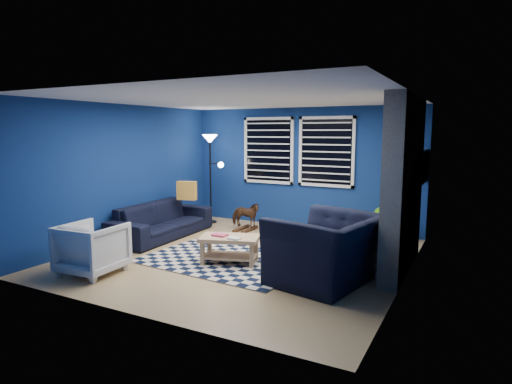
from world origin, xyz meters
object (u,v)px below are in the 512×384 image
at_px(coffee_table, 230,244).
at_px(floor_lamp, 211,151).
at_px(tv, 423,167).
at_px(armchair_bent, 92,248).
at_px(sofa, 162,220).
at_px(cabinet, 385,226).
at_px(armchair_big, 327,249).
at_px(rocking_horse, 245,215).

distance_m(coffee_table, floor_lamp, 3.28).
xyz_separation_m(tv, coffee_table, (-2.44, -2.42, -1.09)).
bearing_deg(tv, armchair_bent, -136.65).
relative_size(sofa, cabinet, 3.40).
distance_m(armchair_big, floor_lamp, 4.39).
relative_size(cabinet, floor_lamp, 0.34).
xyz_separation_m(sofa, floor_lamp, (0.12, 1.53, 1.26)).
bearing_deg(sofa, tv, -71.90).
distance_m(tv, sofa, 4.84).
height_order(cabinet, floor_lamp, floor_lamp).
height_order(tv, sofa, tv).
relative_size(armchair_bent, cabinet, 1.23).
bearing_deg(armchair_bent, coffee_table, -142.81).
bearing_deg(floor_lamp, tv, 0.89).
bearing_deg(tv, sofa, -160.25).
distance_m(armchair_big, coffee_table, 1.58).
bearing_deg(sofa, coffee_table, -113.94).
bearing_deg(coffee_table, armchair_big, -3.83).
relative_size(tv, armchair_bent, 1.25).
bearing_deg(sofa, cabinet, -65.77).
bearing_deg(sofa, rocking_horse, -45.54).
distance_m(sofa, floor_lamp, 1.99).
distance_m(tv, cabinet, 1.34).
xyz_separation_m(sofa, armchair_bent, (0.51, -2.11, 0.04)).
relative_size(sofa, armchair_big, 1.59).
bearing_deg(cabinet, coffee_table, -140.90).
bearing_deg(armchair_big, tv, 172.61).
distance_m(rocking_horse, coffee_table, 2.19).
distance_m(armchair_big, armchair_bent, 3.29).
height_order(sofa, floor_lamp, floor_lamp).
height_order(tv, coffee_table, tv).
relative_size(sofa, armchair_bent, 2.77).
relative_size(armchair_big, cabinet, 2.14).
height_order(rocking_horse, coffee_table, rocking_horse).
xyz_separation_m(armchair_big, coffee_table, (-1.57, 0.11, -0.15)).
height_order(coffee_table, cabinet, cabinet).
relative_size(armchair_bent, coffee_table, 0.80).
height_order(armchair_big, cabinet, armchair_big).
bearing_deg(tv, floor_lamp, -179.11).
relative_size(armchair_big, coffee_table, 1.39).
xyz_separation_m(armchair_big, rocking_horse, (-2.42, 2.13, -0.12)).
relative_size(tv, coffee_table, 1.00).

